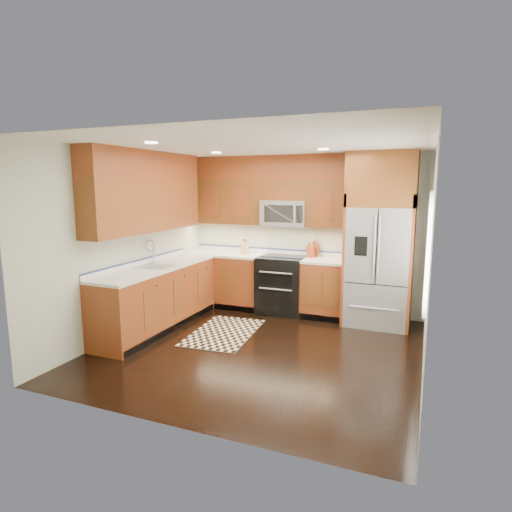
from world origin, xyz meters
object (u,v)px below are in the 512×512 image
at_px(range, 282,285).
at_px(knife_block, 245,248).
at_px(refrigerator, 380,240).
at_px(utensil_crock, 311,250).
at_px(rug, 224,332).

distance_m(range, knife_block, 0.93).
relative_size(refrigerator, knife_block, 10.23).
xyz_separation_m(knife_block, utensil_crock, (1.17, 0.05, 0.02)).
bearing_deg(refrigerator, range, 178.60).
bearing_deg(refrigerator, utensil_crock, 169.53).
relative_size(refrigerator, utensil_crock, 7.06).
bearing_deg(utensil_crock, refrigerator, -10.47).
height_order(range, refrigerator, refrigerator).
bearing_deg(refrigerator, rug, -147.87).
xyz_separation_m(refrigerator, utensil_crock, (-1.11, 0.21, -0.24)).
bearing_deg(refrigerator, knife_block, 176.10).
relative_size(rug, utensil_crock, 3.82).
relative_size(range, knife_block, 3.72).
height_order(range, rug, range).
height_order(range, utensil_crock, utensil_crock).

